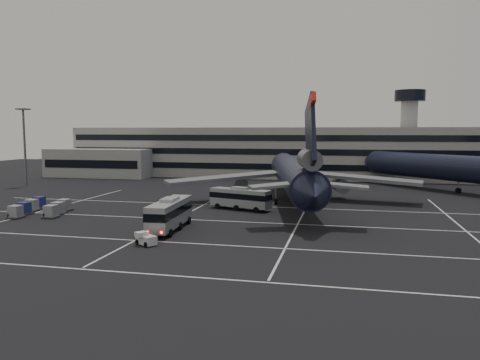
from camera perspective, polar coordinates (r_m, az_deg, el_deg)
name	(u,v)px	position (r m, az deg, el deg)	size (l,w,h in m)	color
ground	(207,226)	(64.82, -3.99, -5.63)	(260.00, 260.00, 0.00)	black
lane_markings	(216,225)	(65.24, -3.00, -5.55)	(90.00, 55.62, 0.01)	silver
terminal	(269,153)	(133.78, 3.56, 3.36)	(125.00, 26.00, 24.00)	gray
hills	(344,183)	(232.16, 12.55, -0.36)	(352.00, 180.00, 44.00)	#38332B
lightpole_left	(24,136)	(120.63, -24.81, 4.86)	(2.40, 2.40, 18.28)	slate
trijet_main	(293,174)	(84.70, 6.53, 0.67)	(46.49, 57.35, 18.08)	black
trijet_far	(463,168)	(107.78, 25.58, 1.36)	(43.03, 46.23, 18.08)	black
bus_near	(170,212)	(62.54, -8.54, -3.93)	(3.62, 12.27, 4.28)	#9B9EA3
bus_far	(240,197)	(77.72, 0.02, -2.12)	(10.96, 5.77, 3.79)	#9B9EA3
tug_b	(147,239)	(55.00, -11.29, -7.09)	(2.88, 2.61, 1.59)	silver
uld_cluster	(41,208)	(80.83, -23.14, -3.10)	(10.08, 11.78, 1.93)	#2D2D30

